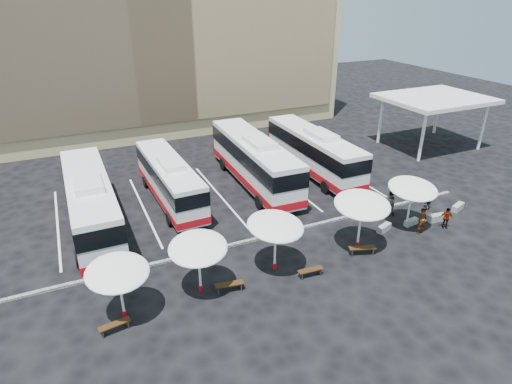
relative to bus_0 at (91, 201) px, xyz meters
name	(u,v)px	position (x,y,z in m)	size (l,w,h in m)	color
ground	(261,243)	(9.61, -6.54, -2.10)	(120.00, 120.00, 0.00)	black
sandstone_building	(142,11)	(9.61, 25.33, 10.52)	(42.00, 18.25, 29.60)	tan
service_canopy	(435,100)	(33.61, 3.46, 2.76)	(10.00, 8.00, 5.20)	white
curb_divider	(258,239)	(9.61, -6.04, -2.03)	(34.00, 0.25, 0.15)	black
bay_lines	(219,194)	(9.61, 1.46, -2.10)	(24.15, 12.00, 0.01)	white
bus_0	(91,201)	(0.00, 0.00, 0.00)	(3.12, 13.00, 4.12)	white
bus_1	(169,179)	(5.87, 2.05, -0.25)	(2.93, 11.49, 3.63)	white
bus_2	(254,159)	(13.09, 2.26, 0.08)	(3.44, 13.57, 4.28)	white
bus_3	(313,150)	(18.89, 2.36, -0.04)	(3.02, 12.75, 4.04)	white
sunshade_0	(117,272)	(0.41, -9.88, 0.61)	(3.69, 3.72, 3.20)	white
sunshade_1	(198,248)	(4.54, -9.54, 0.68)	(3.91, 3.94, 3.27)	white
sunshade_2	(276,226)	(9.15, -9.38, 0.80)	(4.26, 4.29, 3.42)	white
sunshade_3	(362,205)	(15.01, -9.53, 0.96)	(4.42, 4.45, 3.61)	white
sunshade_4	(413,189)	(19.77, -8.75, 0.79)	(3.91, 3.95, 3.40)	white
wood_bench_0	(114,326)	(-0.18, -10.75, -1.75)	(1.55, 0.63, 0.46)	black
wood_bench_1	(229,285)	(5.97, -10.19, -1.73)	(1.64, 0.68, 0.49)	black
wood_bench_2	(310,271)	(10.70, -10.89, -1.75)	(1.52, 0.50, 0.46)	black
wood_bench_3	(362,249)	(14.78, -10.30, -1.71)	(1.73, 0.95, 0.51)	black
conc_bench_0	(384,228)	(17.92, -8.61, -1.88)	(1.21, 0.40, 0.46)	gray
conc_bench_1	(411,222)	(20.20, -8.73, -1.89)	(1.13, 0.38, 0.42)	gray
conc_bench_2	(436,218)	(22.23, -9.05, -1.85)	(1.33, 0.44, 0.50)	gray
conc_bench_3	(458,207)	(24.95, -8.48, -1.87)	(1.28, 0.43, 0.48)	gray
passenger_0	(422,221)	(19.96, -9.88, -1.17)	(0.68, 0.45, 1.87)	black
passenger_1	(390,203)	(19.72, -6.92, -1.14)	(0.93, 0.73, 1.92)	black
passenger_2	(446,218)	(22.03, -10.00, -1.34)	(0.89, 0.37, 1.52)	black
passenger_3	(428,200)	(22.93, -7.45, -1.33)	(1.00, 0.57, 1.55)	black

